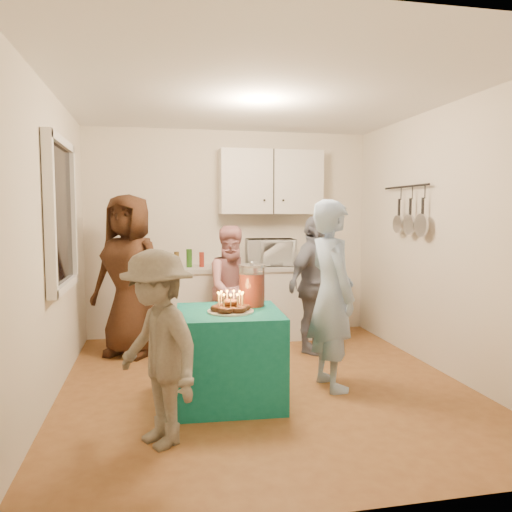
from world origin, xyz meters
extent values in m
plane|color=brown|center=(0.00, 0.00, 0.00)|extent=(4.00, 4.00, 0.00)
plane|color=white|center=(0.00, 0.00, 2.60)|extent=(4.00, 4.00, 0.00)
plane|color=silver|center=(0.00, 2.00, 1.30)|extent=(3.60, 3.60, 0.00)
plane|color=silver|center=(-1.80, 0.00, 1.30)|extent=(4.00, 4.00, 0.00)
plane|color=silver|center=(1.80, 0.00, 1.30)|extent=(4.00, 4.00, 0.00)
cube|color=black|center=(-1.77, 0.30, 1.55)|extent=(0.04, 1.00, 1.20)
cube|color=white|center=(0.20, 1.70, 0.43)|extent=(2.20, 0.58, 0.86)
cube|color=beige|center=(0.20, 1.70, 0.89)|extent=(2.24, 0.62, 0.05)
cube|color=white|center=(0.50, 1.85, 1.95)|extent=(1.30, 0.30, 0.80)
cube|color=black|center=(1.72, 0.70, 1.60)|extent=(0.12, 1.00, 0.60)
imported|color=white|center=(0.46, 1.70, 1.07)|extent=(0.63, 0.45, 0.33)
cube|color=#106F64|center=(-0.37, -0.32, 0.38)|extent=(0.90, 0.90, 0.76)
cylinder|color=red|center=(-0.14, -0.15, 0.93)|extent=(0.22, 0.22, 0.34)
imported|color=#9DBCE5|center=(0.58, -0.18, 0.84)|extent=(0.47, 0.66, 1.68)
imported|color=#5C321A|center=(-1.23, 1.24, 0.88)|extent=(1.03, 0.93, 1.77)
imported|color=#C76878|center=(-0.09, 1.15, 0.71)|extent=(0.78, 0.66, 1.42)
imported|color=black|center=(0.78, 0.94, 0.77)|extent=(0.92, 0.88, 1.53)
imported|color=#5D564A|center=(-0.95, -1.00, 0.66)|extent=(0.85, 0.99, 1.33)
camera|label=1|loc=(-0.96, -4.34, 1.57)|focal=35.00mm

